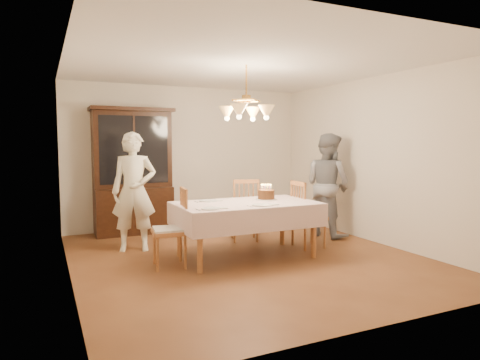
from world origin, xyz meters
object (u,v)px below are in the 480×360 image
china_hutch (133,173)px  chair_far_side (245,213)px  birthday_cake (266,195)px  elderly_woman (134,192)px  dining_table (246,208)px

china_hutch → chair_far_side: 2.10m
birthday_cake → chair_far_side: bearing=86.6°
china_hutch → elderly_woman: china_hutch is taller
china_hutch → elderly_woman: size_ratio=1.25×
dining_table → chair_far_side: size_ratio=1.90×
china_hutch → chair_far_side: bearing=-41.4°
birthday_cake → china_hutch: bearing=124.4°
elderly_woman → birthday_cake: size_ratio=5.76×
chair_far_side → birthday_cake: (-0.05, -0.80, 0.38)m
dining_table → elderly_woman: elderly_woman is taller
elderly_woman → birthday_cake: (1.68, -0.91, -0.04)m
dining_table → chair_far_side: bearing=65.5°
chair_far_side → elderly_woman: elderly_woman is taller
chair_far_side → china_hutch: bearing=138.6°
chair_far_side → birthday_cake: 0.89m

